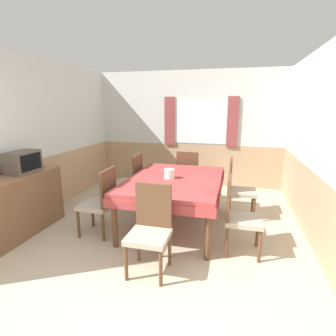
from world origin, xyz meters
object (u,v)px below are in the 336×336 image
(dining_table, at_px, (175,184))
(chair_left_near, at_px, (101,200))
(chair_head_window, at_px, (188,174))
(chair_right_near, at_px, (238,213))
(chair_head_near, at_px, (151,227))
(chair_left_far, at_px, (132,179))
(vase, at_px, (169,174))
(chair_right_far, at_px, (238,187))
(tv, at_px, (23,162))
(sideboard, at_px, (21,204))

(dining_table, relative_size, chair_left_near, 1.94)
(dining_table, xyz_separation_m, chair_head_window, (0.00, 1.19, -0.14))
(chair_left_near, bearing_deg, chair_right_near, -90.00)
(chair_head_near, xyz_separation_m, chair_head_window, (0.00, 2.39, 0.00))
(chair_left_far, relative_size, vase, 6.44)
(chair_right_near, height_order, chair_left_far, same)
(dining_table, height_order, chair_head_near, chair_head_near)
(dining_table, height_order, chair_right_far, chair_right_far)
(chair_head_window, height_order, vase, chair_head_window)
(chair_head_window, height_order, chair_right_far, same)
(chair_right_near, height_order, vase, chair_right_near)
(chair_head_near, distance_m, chair_right_far, 2.00)
(chair_head_near, relative_size, chair_right_near, 1.00)
(chair_head_near, distance_m, vase, 1.19)
(chair_left_far, bearing_deg, tv, 137.54)
(chair_right_near, xyz_separation_m, vase, (-1.01, 0.53, 0.31))
(chair_right_near, distance_m, vase, 1.18)
(chair_right_far, distance_m, vase, 1.22)
(chair_head_near, distance_m, tv, 2.21)
(dining_table, relative_size, chair_head_near, 1.94)
(chair_right_near, relative_size, chair_left_near, 1.00)
(chair_left_far, bearing_deg, vase, -125.21)
(vase, bearing_deg, chair_right_far, 31.14)
(chair_head_near, bearing_deg, chair_left_far, -61.92)
(chair_right_far, bearing_deg, chair_head_window, -123.48)
(chair_right_far, xyz_separation_m, sideboard, (-3.03, -1.38, -0.07))
(chair_right_far, distance_m, sideboard, 3.33)
(chair_right_near, height_order, tv, tv)
(sideboard, height_order, tv, tv)
(chair_right_near, bearing_deg, tv, -87.92)
(chair_right_far, relative_size, tv, 2.12)
(chair_head_near, height_order, chair_right_far, same)
(chair_head_near, bearing_deg, chair_right_far, -118.08)
(chair_left_near, xyz_separation_m, sideboard, (-1.15, -0.24, -0.07))
(chair_head_near, height_order, sideboard, chair_head_near)
(dining_table, xyz_separation_m, sideboard, (-2.09, -0.81, -0.21))
(chair_left_near, bearing_deg, vase, -58.66)
(chair_right_far, distance_m, tv, 3.32)
(chair_head_window, height_order, chair_left_far, same)
(chair_left_near, xyz_separation_m, vase, (0.87, 0.53, 0.31))
(chair_left_near, bearing_deg, chair_head_near, -123.48)
(chair_right_near, distance_m, tv, 3.07)
(chair_head_window, bearing_deg, chair_left_near, -118.08)
(tv, bearing_deg, chair_head_near, -13.80)
(chair_right_near, bearing_deg, chair_right_far, -180.00)
(dining_table, distance_m, chair_head_near, 1.20)
(chair_head_near, relative_size, chair_left_far, 1.00)
(tv, xyz_separation_m, vase, (2.01, 0.64, -0.21))
(chair_head_window, xyz_separation_m, vase, (-0.07, -1.23, 0.31))
(sideboard, bearing_deg, tv, 89.22)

